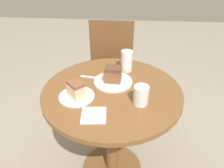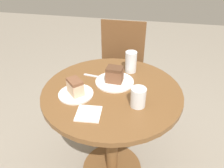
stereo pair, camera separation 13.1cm
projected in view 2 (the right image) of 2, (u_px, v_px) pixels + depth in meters
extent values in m
cylinder|color=brown|center=(112.00, 168.00, 1.75)|extent=(0.46, 0.46, 0.03)
cylinder|color=brown|center=(112.00, 135.00, 1.54)|extent=(0.09, 0.09, 0.72)
cylinder|color=brown|center=(112.00, 91.00, 1.34)|extent=(0.85, 0.85, 0.03)
cylinder|color=brown|center=(95.00, 99.00, 2.15)|extent=(0.04, 0.04, 0.45)
cylinder|color=brown|center=(137.00, 104.00, 2.09)|extent=(0.04, 0.04, 0.45)
cylinder|color=brown|center=(103.00, 80.00, 2.46)|extent=(0.04, 0.04, 0.45)
cylinder|color=brown|center=(140.00, 84.00, 2.39)|extent=(0.04, 0.04, 0.45)
cube|color=black|center=(119.00, 71.00, 2.14)|extent=(0.47, 0.42, 0.03)
cube|color=brown|center=(123.00, 42.00, 2.18)|extent=(0.44, 0.02, 0.43)
cylinder|color=white|center=(115.00, 82.00, 1.40)|extent=(0.25, 0.25, 0.01)
cylinder|color=white|center=(76.00, 94.00, 1.28)|extent=(0.21, 0.21, 0.01)
cube|color=brown|center=(115.00, 76.00, 1.37)|extent=(0.11, 0.08, 0.08)
cube|color=brown|center=(115.00, 69.00, 1.34)|extent=(0.10, 0.08, 0.02)
cube|color=beige|center=(75.00, 88.00, 1.26)|extent=(0.12, 0.12, 0.07)
cube|color=brown|center=(75.00, 81.00, 1.24)|extent=(0.11, 0.11, 0.02)
cylinder|color=silver|center=(131.00, 64.00, 1.49)|extent=(0.07, 0.07, 0.11)
cylinder|color=white|center=(131.00, 62.00, 1.48)|extent=(0.08, 0.08, 0.15)
cylinder|color=silver|center=(138.00, 100.00, 1.18)|extent=(0.07, 0.07, 0.07)
cylinder|color=white|center=(138.00, 97.00, 1.17)|extent=(0.08, 0.08, 0.11)
cube|color=white|center=(89.00, 114.00, 1.14)|extent=(0.14, 0.14, 0.01)
cube|color=silver|center=(96.00, 76.00, 1.46)|extent=(0.17, 0.04, 0.00)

